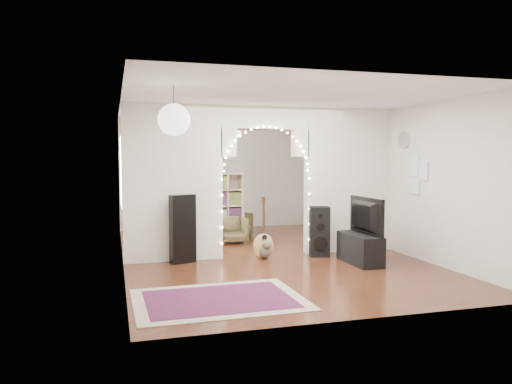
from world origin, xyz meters
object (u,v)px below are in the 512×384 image
object	(u,v)px
media_console	(360,249)
dining_chair_right	(232,230)
floor_speaker	(319,232)
bookcase	(211,206)
acoustic_guitar	(263,236)
dining_chair_left	(237,223)
dining_table	(192,205)

from	to	relation	value
media_console	dining_chair_right	world-z (taller)	dining_chair_right
media_console	floor_speaker	bearing A→B (deg)	118.21
floor_speaker	bookcase	size ratio (longest dim) A/B	0.62
acoustic_guitar	dining_chair_right	bearing A→B (deg)	89.63
floor_speaker	dining_chair_left	size ratio (longest dim) A/B	1.59
floor_speaker	dining_chair_left	world-z (taller)	floor_speaker
dining_chair_left	dining_table	bearing A→B (deg)	138.88
dining_table	media_console	bearing A→B (deg)	-58.27
dining_chair_right	dining_chair_left	bearing A→B (deg)	68.76
floor_speaker	dining_chair_left	distance (m)	3.03
acoustic_guitar	media_console	bearing A→B (deg)	-35.19
acoustic_guitar	bookcase	xyz separation A→B (m)	(-0.48, 2.39, 0.32)
media_console	dining_chair_left	bearing A→B (deg)	108.53
bookcase	dining_chair_left	distance (m)	0.97
floor_speaker	dining_table	distance (m)	3.72
media_console	bookcase	distance (m)	3.78
floor_speaker	media_console	distance (m)	0.89
acoustic_guitar	bookcase	world-z (taller)	bookcase
acoustic_guitar	dining_table	bearing A→B (deg)	98.12
dining_chair_right	dining_table	bearing A→B (deg)	111.52
bookcase	dining_chair_right	size ratio (longest dim) A/B	2.43
floor_speaker	media_console	world-z (taller)	floor_speaker
floor_speaker	dining_table	xyz separation A→B (m)	(-1.82, 3.23, 0.23)
acoustic_guitar	dining_chair_left	size ratio (longest dim) A/B	1.65
floor_speaker	dining_chair_right	bearing A→B (deg)	139.54
media_console	dining_chair_left	size ratio (longest dim) A/B	1.77
bookcase	floor_speaker	bearing A→B (deg)	-60.12
floor_speaker	dining_chair_right	world-z (taller)	floor_speaker
dining_chair_left	dining_chair_right	distance (m)	1.17
floor_speaker	dining_chair_left	xyz separation A→B (m)	(-0.82, 2.91, -0.19)
floor_speaker	dining_chair_right	size ratio (longest dim) A/B	1.51
bookcase	dining_table	distance (m)	0.85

